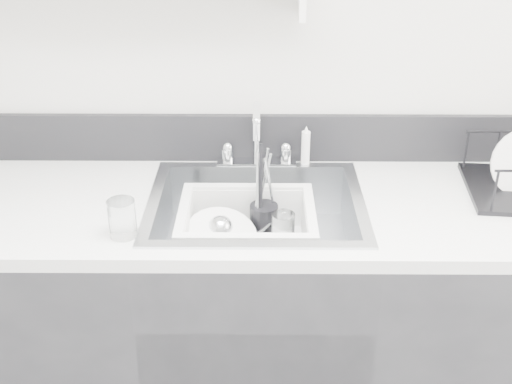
{
  "coord_description": "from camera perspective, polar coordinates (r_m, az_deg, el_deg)",
  "views": [
    {
      "loc": [
        0.01,
        -0.48,
        1.83
      ],
      "look_at": [
        0.0,
        1.14,
        0.98
      ],
      "focal_mm": 45.0,
      "sensor_mm": 36.0,
      "label": 1
    }
  ],
  "objects": [
    {
      "name": "sink",
      "position": [
        1.94,
        0.01,
        -3.23
      ],
      "size": [
        0.64,
        0.52,
        0.2
      ],
      "primitive_type": null,
      "color": "silver",
      "rests_on": "counter_run"
    },
    {
      "name": "tumbler_in_tub",
      "position": [
        1.96,
        2.43,
        -3.29
      ],
      "size": [
        0.09,
        0.09,
        0.1
      ],
      "primitive_type": "cylinder",
      "rotation": [
        0.0,
        0.0,
        0.43
      ],
      "color": "white",
      "rests_on": "wash_tub"
    },
    {
      "name": "wash_tub",
      "position": [
        1.93,
        -0.8,
        -3.51
      ],
      "size": [
        0.4,
        0.33,
        0.16
      ],
      "primitive_type": null,
      "rotation": [
        0.0,
        0.0,
        -0.01
      ],
      "color": "white",
      "rests_on": "sink"
    },
    {
      "name": "plate_stack",
      "position": [
        1.93,
        -2.85,
        -4.67
      ],
      "size": [
        0.26,
        0.26,
        0.1
      ],
      "rotation": [
        0.0,
        0.0,
        0.14
      ],
      "color": "white",
      "rests_on": "wash_tub"
    },
    {
      "name": "side_sprayer",
      "position": [
        2.1,
        4.43,
        4.1
      ],
      "size": [
        0.03,
        0.03,
        0.14
      ],
      "primitive_type": "cylinder",
      "color": "white",
      "rests_on": "counter_run"
    },
    {
      "name": "utensil_cup",
      "position": [
        1.99,
        0.69,
        -2.37
      ],
      "size": [
        0.09,
        0.09,
        0.29
      ],
      "rotation": [
        0.0,
        0.0,
        0.16
      ],
      "color": "black",
      "rests_on": "wash_tub"
    },
    {
      "name": "counter_run",
      "position": [
        2.16,
        0.01,
        -11.69
      ],
      "size": [
        3.2,
        0.62,
        0.92
      ],
      "color": "#242427",
      "rests_on": "ground"
    },
    {
      "name": "tumbler_counter",
      "position": [
        1.75,
        -11.81,
        -2.31
      ],
      "size": [
        0.08,
        0.08,
        0.1
      ],
      "primitive_type": "cylinder",
      "rotation": [
        0.0,
        0.0,
        0.01
      ],
      "color": "white",
      "rests_on": "counter_run"
    },
    {
      "name": "ladle",
      "position": [
        1.93,
        -1.07,
        -4.16
      ],
      "size": [
        0.32,
        0.2,
        0.09
      ],
      "primitive_type": null,
      "rotation": [
        0.0,
        0.0,
        -0.34
      ],
      "color": "silver",
      "rests_on": "wash_tub"
    },
    {
      "name": "bowl_small",
      "position": [
        1.9,
        2.22,
        -5.68
      ],
      "size": [
        0.1,
        0.1,
        0.03
      ],
      "primitive_type": "imported",
      "rotation": [
        0.0,
        0.0,
        0.01
      ],
      "color": "white",
      "rests_on": "wash_tub"
    },
    {
      "name": "backsplash",
      "position": [
        2.13,
        0.07,
        4.83
      ],
      "size": [
        3.2,
        0.02,
        0.16
      ],
      "primitive_type": "cube",
      "color": "black",
      "rests_on": "counter_run"
    },
    {
      "name": "faucet",
      "position": [
        2.09,
        0.06,
        3.77
      ],
      "size": [
        0.26,
        0.18,
        0.23
      ],
      "color": "silver",
      "rests_on": "counter_run"
    }
  ]
}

